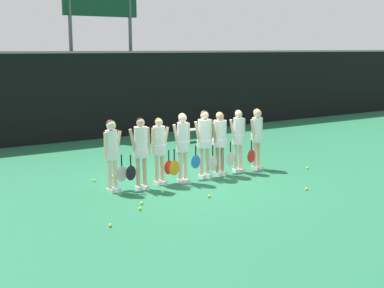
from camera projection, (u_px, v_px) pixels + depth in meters
name	position (u px, v px, depth m)	size (l,w,h in m)	color
ground_plane	(192.00, 180.00, 13.92)	(140.00, 140.00, 0.00)	#216642
fence_windscreen	(83.00, 96.00, 19.66)	(60.00, 0.08, 3.28)	black
scoreboard	(101.00, 16.00, 20.74)	(3.07, 0.15, 6.02)	#515156
bench_courtside	(200.00, 130.00, 19.85)	(1.72, 0.50, 0.45)	#B2B2B7
player_0	(112.00, 150.00, 12.60)	(0.62, 0.34, 1.74)	beige
player_1	(141.00, 147.00, 12.83)	(0.65, 0.37, 1.75)	tan
player_2	(159.00, 146.00, 13.31)	(0.62, 0.35, 1.69)	beige
player_3	(182.00, 142.00, 13.49)	(0.61, 0.33, 1.78)	beige
player_4	(204.00, 138.00, 13.99)	(0.68, 0.40, 1.79)	beige
player_5	(220.00, 138.00, 14.30)	(0.67, 0.40, 1.71)	tan
player_6	(238.00, 136.00, 14.66)	(0.61, 0.33, 1.73)	beige
player_7	(257.00, 134.00, 15.01)	(0.61, 0.34, 1.72)	beige
tennis_ball_0	(308.00, 168.00, 15.17)	(0.07, 0.07, 0.07)	#CCE033
tennis_ball_1	(307.00, 189.00, 12.90)	(0.07, 0.07, 0.07)	#CCE033
tennis_ball_2	(172.00, 164.00, 15.74)	(0.07, 0.07, 0.07)	#CCE033
tennis_ball_3	(174.00, 171.00, 14.84)	(0.07, 0.07, 0.07)	#CCE033
tennis_ball_4	(113.00, 177.00, 14.13)	(0.07, 0.07, 0.07)	#CCE033
tennis_ball_5	(94.00, 181.00, 13.72)	(0.07, 0.07, 0.07)	#CCE033
tennis_ball_6	(142.00, 203.00, 11.72)	(0.07, 0.07, 0.07)	#CCE033
tennis_ball_7	(156.00, 175.00, 14.27)	(0.07, 0.07, 0.07)	#CCE033
tennis_ball_8	(140.00, 209.00, 11.32)	(0.07, 0.07, 0.07)	#CCE033
tennis_ball_9	(162.00, 192.00, 12.63)	(0.07, 0.07, 0.07)	#CCE033
tennis_ball_10	(209.00, 196.00, 12.26)	(0.07, 0.07, 0.07)	#CCE033
tennis_ball_11	(110.00, 225.00, 10.25)	(0.07, 0.07, 0.07)	#CCE033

